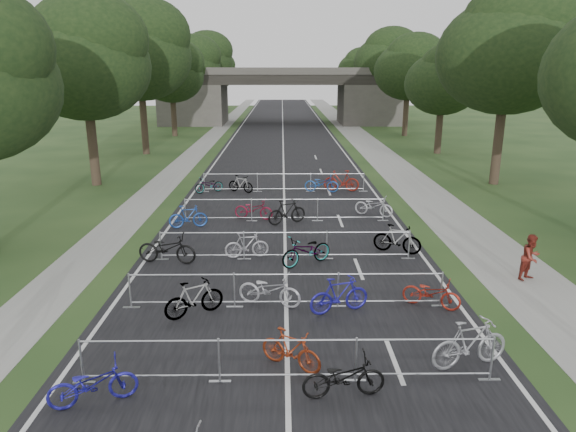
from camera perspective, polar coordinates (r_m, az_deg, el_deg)
name	(u,v)px	position (r m, az deg, el deg)	size (l,w,h in m)	color
road	(283,138)	(53.38, -0.56, 8.64)	(11.00, 140.00, 0.01)	black
sidewalk_right	(360,138)	(54.00, 8.06, 8.57)	(3.00, 140.00, 0.01)	gray
sidewalk_left	(210,138)	(53.89, -8.65, 8.53)	(2.00, 140.00, 0.01)	gray
lane_markings	(283,138)	(53.38, -0.56, 8.64)	(0.12, 140.00, 0.00)	silver
overpass_bridge	(283,96)	(68.03, -0.60, 13.20)	(31.00, 8.00, 7.05)	#474440
tree_left_1	(85,61)	(32.87, -21.60, 15.75)	(7.56, 7.56, 11.53)	#33261C
tree_right_1	(511,50)	(33.60, 23.52, 16.56)	(8.18, 8.18, 12.47)	#33261C
tree_left_2	(140,52)	(44.35, -16.14, 17.06)	(8.40, 8.40, 12.81)	#33261C
tree_right_2	(444,81)	(44.87, 16.99, 14.19)	(6.16, 6.16, 9.39)	#33261C
tree_left_3	(172,73)	(56.02, -12.75, 15.26)	(6.72, 6.72, 10.25)	#33261C
tree_right_3	(410,68)	(56.44, 13.37, 15.67)	(7.17, 7.17, 10.93)	#33261C
tree_left_4	(191,65)	(67.82, -10.68, 16.12)	(7.56, 7.56, 11.53)	#33261C
tree_right_4	(387,60)	(68.17, 10.96, 16.61)	(8.18, 8.18, 12.47)	#33261C
tree_left_5	(205,60)	(79.69, -9.21, 16.71)	(8.40, 8.40, 12.81)	#33261C
tree_right_5	(371,76)	(79.98, 9.16, 15.15)	(6.16, 6.16, 9.39)	#33261C
tree_left_6	(216,71)	(91.57, -8.05, 15.62)	(6.72, 6.72, 10.25)	#33261C
tree_right_6	(359,69)	(91.83, 7.90, 15.89)	(7.17, 7.17, 10.93)	#33261C
barrier_row_2	(288,360)	(11.93, -0.04, -15.75)	(9.70, 0.08, 1.10)	#AAAEB3
barrier_row_3	(286,290)	(15.29, -0.20, -8.24)	(9.70, 0.08, 1.10)	#AAAEB3
barrier_row_4	(285,245)	(19.01, -0.30, -3.29)	(9.70, 0.08, 1.10)	#AAAEB3
barrier_row_5	(285,210)	(23.79, -0.38, 0.69)	(9.70, 0.08, 1.10)	#AAAEB3
barrier_row_6	(284,182)	(29.62, -0.45, 3.75)	(9.70, 0.08, 1.10)	#AAAEB3
bike_8	(93,384)	(12.02, -20.88, -17.02)	(0.64, 1.83, 0.96)	#201C9B
bike_9	(291,350)	(12.43, 0.32, -14.64)	(0.46, 1.62, 0.97)	maroon
bike_10	(344,377)	(11.56, 6.20, -17.38)	(0.63, 1.81, 0.95)	black
bike_11	(470,344)	(13.14, 19.56, -13.24)	(0.57, 2.02, 1.21)	#929399
bike_12	(194,298)	(15.03, -10.39, -9.01)	(0.51, 1.79, 1.08)	#AAAEB3
bike_13	(270,290)	(15.41, -2.06, -8.20)	(0.67, 1.93, 1.02)	#A5A5AD
bike_14	(339,295)	(15.04, 5.71, -8.74)	(0.52, 1.82, 1.10)	#201B95
bike_15	(431,293)	(15.90, 15.65, -8.26)	(0.60, 1.71, 0.90)	maroon
bike_16	(167,248)	(19.14, -13.30, -3.53)	(0.75, 2.16, 1.14)	black
bike_17	(247,245)	(19.24, -4.61, -3.26)	(0.47, 1.65, 0.99)	#9F9DA5
bike_18	(307,251)	(18.48, 2.09, -3.88)	(0.72, 2.07, 1.09)	#AAAEB3
bike_19	(397,239)	(20.11, 12.04, -2.53)	(0.52, 1.85, 1.11)	#AAAEB3
bike_20	(188,217)	(23.23, -11.04, -0.08)	(0.48, 1.71, 1.03)	#1B4298
bike_21	(254,209)	(24.17, -3.83, 0.75)	(0.64, 1.85, 0.97)	maroon
bike_22	(287,212)	(23.36, -0.12, 0.45)	(0.53, 1.88, 1.13)	black
bike_23	(374,206)	(25.00, 9.51, 1.10)	(0.66, 1.88, 0.99)	#AEAEB6
bike_24	(209,185)	(29.76, -8.77, 3.42)	(0.59, 1.70, 0.89)	#AAAEB3
bike_25	(241,184)	(29.59, -5.28, 3.56)	(0.46, 1.63, 0.98)	#AAAEB3
bike_26	(322,183)	(29.58, 3.76, 3.63)	(0.68, 1.95, 1.02)	#1C4A9A
bike_27	(341,181)	(29.89, 5.95, 3.91)	(0.58, 2.05, 1.23)	maroon
pedestrian_b	(531,258)	(18.95, 25.38, -4.19)	(0.77, 0.60, 1.58)	maroon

